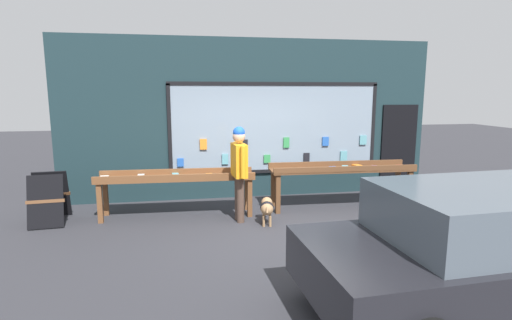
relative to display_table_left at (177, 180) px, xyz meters
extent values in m
plane|color=#2D2D33|center=(1.69, -1.12, -0.72)|extent=(40.00, 40.00, 0.00)
cube|color=#192D33|center=(1.69, 1.28, 1.07)|extent=(8.48, 0.20, 3.58)
cube|color=gray|center=(2.24, 1.15, 0.87)|extent=(4.75, 0.03, 1.99)
cube|color=black|center=(2.24, 1.15, 1.87)|extent=(4.83, 0.06, 0.08)
cube|color=black|center=(2.24, 1.15, -0.12)|extent=(4.83, 0.06, 0.08)
cube|color=black|center=(-0.13, 1.15, 0.87)|extent=(0.08, 0.06, 1.99)
cube|color=black|center=(4.62, 1.15, 0.87)|extent=(0.08, 0.06, 1.99)
cube|color=#2659B2|center=(0.08, 1.11, 0.15)|extent=(0.14, 0.03, 0.18)
cube|color=orange|center=(0.59, 1.11, 0.54)|extent=(0.15, 0.03, 0.24)
cube|color=#5999A5|center=(1.06, 1.11, 0.19)|extent=(0.14, 0.03, 0.23)
cube|color=black|center=(1.52, 1.11, 0.52)|extent=(0.13, 0.03, 0.20)
cube|color=#338C4C|center=(2.03, 1.11, 0.17)|extent=(0.15, 0.03, 0.19)
cube|color=#338C4C|center=(2.48, 1.11, 0.54)|extent=(0.14, 0.03, 0.24)
cube|color=black|center=(2.97, 1.11, 0.16)|extent=(0.14, 0.03, 0.24)
cube|color=#2659B2|center=(3.43, 1.11, 0.54)|extent=(0.15, 0.03, 0.21)
cube|color=#5999A5|center=(3.89, 1.11, 0.18)|extent=(0.16, 0.03, 0.23)
cube|color=#5999A5|center=(4.37, 1.11, 0.55)|extent=(0.17, 0.03, 0.22)
cube|color=black|center=(5.32, 1.15, 0.33)|extent=(0.90, 0.04, 2.10)
cube|color=brown|center=(-1.40, -0.18, -0.35)|extent=(0.09, 0.09, 0.75)
cube|color=brown|center=(1.39, -0.30, -0.35)|extent=(0.09, 0.09, 0.75)
cube|color=brown|center=(-1.38, 0.29, -0.35)|extent=(0.09, 0.09, 0.75)
cube|color=brown|center=(1.41, 0.17, -0.35)|extent=(0.09, 0.09, 0.75)
cube|color=brown|center=(0.00, 0.00, 0.05)|extent=(3.02, 0.76, 0.04)
cube|color=brown|center=(-0.01, -0.29, 0.11)|extent=(2.99, 0.19, 0.12)
cube|color=brown|center=(0.01, 0.28, 0.11)|extent=(2.99, 0.19, 0.12)
cube|color=silver|center=(-1.37, 0.17, 0.08)|extent=(0.17, 0.23, 0.02)
cube|color=silver|center=(-0.68, 0.15, 0.08)|extent=(0.13, 0.20, 0.03)
cube|color=#5999A5|center=(-0.02, 0.18, 0.08)|extent=(0.15, 0.21, 0.03)
cube|color=orange|center=(0.64, 0.05, 0.08)|extent=(0.14, 0.20, 0.02)
cube|color=silver|center=(1.35, -0.22, 0.08)|extent=(0.15, 0.20, 0.02)
cube|color=brown|center=(1.98, -0.20, -0.32)|extent=(0.09, 0.09, 0.79)
cube|color=brown|center=(4.77, -0.32, -0.32)|extent=(0.09, 0.09, 0.79)
cube|color=brown|center=(2.00, 0.31, -0.32)|extent=(0.09, 0.09, 0.79)
cube|color=brown|center=(4.79, 0.19, -0.32)|extent=(0.09, 0.09, 0.79)
cube|color=brown|center=(3.38, 0.00, 0.09)|extent=(3.02, 0.80, 0.04)
cube|color=brown|center=(3.37, -0.31, 0.15)|extent=(2.99, 0.19, 0.12)
cube|color=brown|center=(3.39, 0.30, 0.15)|extent=(2.99, 0.19, 0.12)
cube|color=yellow|center=(2.07, 0.02, 0.12)|extent=(0.17, 0.22, 0.02)
cube|color=#2659B2|center=(2.33, -0.16, 0.13)|extent=(0.19, 0.26, 0.03)
cube|color=#338C4C|center=(2.61, -0.07, 0.13)|extent=(0.17, 0.24, 0.03)
cube|color=#994CA5|center=(2.94, -0.19, 0.13)|extent=(0.17, 0.24, 0.03)
cube|color=#2659B2|center=(3.26, 0.11, 0.12)|extent=(0.16, 0.19, 0.02)
cube|color=#5999A5|center=(3.50, 0.08, 0.13)|extent=(0.17, 0.21, 0.03)
cube|color=orange|center=(3.81, 0.18, 0.13)|extent=(0.18, 0.22, 0.03)
cube|color=#994CA5|center=(4.15, -0.02, 0.12)|extent=(0.14, 0.22, 0.03)
cube|color=silver|center=(4.42, -0.18, 0.12)|extent=(0.21, 0.26, 0.02)
cube|color=red|center=(4.71, 0.00, 0.12)|extent=(0.13, 0.19, 0.02)
cylinder|color=#4C382D|center=(1.16, -0.61, -0.29)|extent=(0.14, 0.14, 0.86)
cylinder|color=#4C382D|center=(1.15, -0.44, -0.29)|extent=(0.14, 0.14, 0.86)
cube|color=orange|center=(1.15, -0.53, 0.45)|extent=(0.26, 0.50, 0.61)
cylinder|color=orange|center=(1.18, -0.83, 0.46)|extent=(0.09, 0.09, 0.58)
cylinder|color=orange|center=(1.13, -0.23, 0.46)|extent=(0.09, 0.09, 0.58)
sphere|color=tan|center=(1.15, -0.53, 0.89)|extent=(0.23, 0.23, 0.23)
sphere|color=blue|center=(1.15, -0.53, 0.96)|extent=(0.22, 0.22, 0.22)
ellipsoid|color=#99724C|center=(1.62, -0.84, -0.41)|extent=(0.30, 0.39, 0.24)
ellipsoid|color=black|center=(1.62, -0.84, -0.40)|extent=(0.28, 0.26, 0.25)
sphere|color=#99724C|center=(1.66, -0.62, -0.36)|extent=(0.21, 0.21, 0.21)
cylinder|color=#99724C|center=(1.58, -1.04, -0.38)|extent=(0.05, 0.10, 0.12)
cylinder|color=#99724C|center=(1.70, -0.75, -0.62)|extent=(0.04, 0.04, 0.19)
cylinder|color=#99724C|center=(1.58, -0.72, -0.62)|extent=(0.04, 0.04, 0.19)
cylinder|color=#99724C|center=(1.65, -0.95, -0.62)|extent=(0.04, 0.04, 0.19)
cylinder|color=#99724C|center=(1.54, -0.93, -0.62)|extent=(0.04, 0.04, 0.19)
cube|color=black|center=(-2.30, -0.26, -0.24)|extent=(0.62, 0.33, 0.93)
cube|color=brown|center=(-2.30, -0.26, -0.24)|extent=(0.64, 0.10, 0.07)
cube|color=black|center=(-2.34, 0.27, -0.24)|extent=(0.62, 0.33, 0.93)
cube|color=brown|center=(-2.34, 0.27, -0.24)|extent=(0.64, 0.10, 0.07)
cube|color=black|center=(3.36, -4.10, -0.14)|extent=(4.07, 1.92, 0.55)
cube|color=#4C5660|center=(3.36, -4.10, 0.41)|extent=(2.30, 1.64, 0.56)
cylinder|color=black|center=(2.01, -3.28, -0.42)|extent=(0.61, 0.21, 0.60)
camera|label=1|loc=(0.15, -7.71, 1.70)|focal=28.00mm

